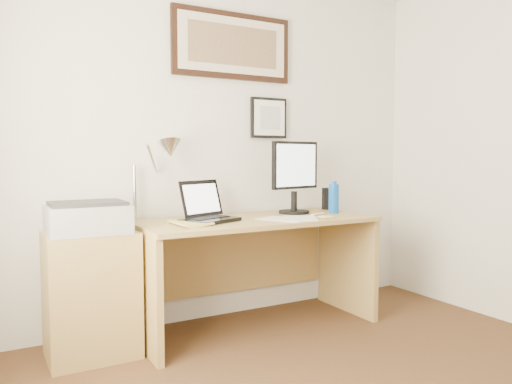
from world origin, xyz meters
TOP-DOWN VIEW (x-y plane):
  - wall_back at (0.00, 2.00)m, footprint 3.50×0.02m
  - side_cabinet at (-0.92, 1.68)m, footprint 0.50×0.40m
  - water_bottle at (0.78, 1.60)m, footprint 0.07×0.07m
  - bottle_cap at (0.78, 1.60)m, footprint 0.04×0.04m
  - speaker at (0.90, 1.83)m, footprint 0.09×0.09m
  - paper_sheet_a at (0.28, 1.49)m, footprint 0.34×0.39m
  - paper_sheet_b at (0.39, 1.46)m, footprint 0.34×0.38m
  - sticky_pad at (0.57, 1.42)m, footprint 0.08×0.08m
  - marker_pen at (0.61, 1.56)m, footprint 0.14×0.06m
  - book at (-0.45, 1.55)m, footprint 0.21×0.28m
  - desk at (0.15, 1.72)m, footprint 1.60×0.70m
  - laptop at (-0.20, 1.65)m, footprint 0.41×0.41m
  - lcd_monitor at (0.53, 1.73)m, footprint 0.42×0.22m
  - printer at (-0.94, 1.65)m, footprint 0.44×0.34m
  - desk_lamp at (-0.41, 1.81)m, footprint 0.29×0.27m
  - picture_large at (0.15, 1.97)m, footprint 0.92×0.04m
  - picture_small at (0.45, 1.97)m, footprint 0.30×0.03m

SIDE VIEW (x-z plane):
  - side_cabinet at x=-0.92m, z-range 0.00..0.73m
  - desk at x=0.15m, z-range 0.14..0.89m
  - paper_sheet_a at x=0.28m, z-range 0.75..0.75m
  - paper_sheet_b at x=0.39m, z-range 0.75..0.75m
  - sticky_pad at x=0.57m, z-range 0.75..0.76m
  - marker_pen at x=0.61m, z-range 0.75..0.77m
  - book at x=-0.45m, z-range 0.75..0.77m
  - laptop at x=-0.20m, z-range 0.68..0.94m
  - printer at x=-0.94m, z-range 0.73..0.91m
  - speaker at x=0.90m, z-range 0.75..0.92m
  - water_bottle at x=0.78m, z-range 0.75..0.96m
  - bottle_cap at x=0.78m, z-range 0.96..0.98m
  - lcd_monitor at x=0.53m, z-range 0.78..1.30m
  - desk_lamp at x=-0.41m, z-range 0.92..1.45m
  - wall_back at x=0.00m, z-range 0.00..2.50m
  - picture_small at x=0.45m, z-range 1.30..1.60m
  - picture_large at x=0.15m, z-range 1.72..2.19m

